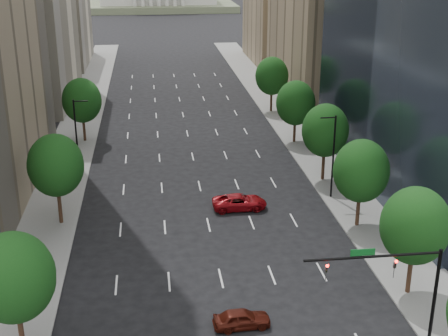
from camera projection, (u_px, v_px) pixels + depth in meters
name	position (u px, v px, depth m)	size (l,w,h in m)	color
sidewalk_left	(56.00, 192.00, 66.20)	(6.00, 200.00, 0.15)	slate
sidewalk_right	(335.00, 179.00, 69.79)	(6.00, 200.00, 0.15)	slate
filler_left	(54.00, 22.00, 132.71)	(14.00, 26.00, 18.00)	beige
parking_tan_right	(326.00, 8.00, 102.92)	(14.00, 30.00, 30.00)	#8C7759
filler_right	(283.00, 25.00, 136.06)	(14.00, 26.00, 16.00)	#8C7759
tree_right_1	(415.00, 226.00, 45.31)	(5.20, 5.20, 8.75)	#382316
tree_right_2	(361.00, 171.00, 56.53)	(5.20, 5.20, 8.61)	#382316
tree_right_3	(325.00, 131.00, 67.59)	(5.20, 5.20, 8.89)	#382316
tree_right_4	(296.00, 103.00, 80.77)	(5.20, 5.20, 8.46)	#382316
tree_right_5	(272.00, 76.00, 95.56)	(5.20, 5.20, 8.75)	#382316
tree_left_0	(14.00, 278.00, 38.35)	(5.20, 5.20, 8.75)	#382316
tree_left_1	(56.00, 165.00, 56.88)	(5.20, 5.20, 8.97)	#382316
tree_left_2	(82.00, 101.00, 81.17)	(5.20, 5.20, 8.68)	#382316
streetlight_rn	(333.00, 154.00, 63.24)	(1.70, 0.20, 9.00)	black
streetlight_ln	(77.00, 135.00, 69.43)	(1.70, 0.20, 9.00)	black
traffic_signal	(401.00, 277.00, 39.52)	(9.12, 0.40, 7.38)	black
foothills	(187.00, 11.00, 587.05)	(720.00, 413.00, 263.00)	olive
car_maroon	(242.00, 319.00, 42.93)	(1.63, 4.04, 1.38)	#43130B
car_red_far	(240.00, 202.00, 61.94)	(2.53, 5.50, 1.53)	maroon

